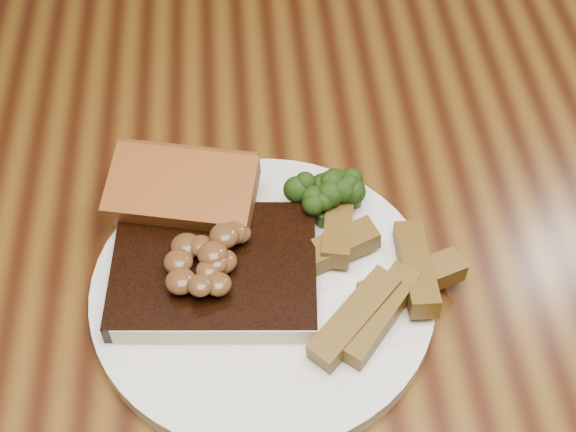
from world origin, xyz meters
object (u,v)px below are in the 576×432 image
(chair_far, at_px, (210,43))
(potato_wedges, at_px, (356,266))
(plate, at_px, (263,292))
(steak, at_px, (215,271))
(garlic_bread, at_px, (185,207))
(dining_table, at_px, (304,293))

(chair_far, bearing_deg, potato_wedges, 85.75)
(plate, xyz_separation_m, steak, (-0.04, 0.01, 0.02))
(garlic_bread, bearing_deg, dining_table, 4.58)
(potato_wedges, bearing_deg, steak, 177.68)
(chair_far, height_order, potato_wedges, chair_far)
(garlic_bread, bearing_deg, plate, -39.64)
(garlic_bread, xyz_separation_m, potato_wedges, (0.13, -0.07, -0.00))
(dining_table, bearing_deg, chair_far, 98.76)
(dining_table, relative_size, steak, 10.35)
(dining_table, xyz_separation_m, steak, (-0.08, -0.05, 0.12))
(steak, distance_m, garlic_bread, 0.07)
(chair_far, xyz_separation_m, plate, (0.05, -0.65, 0.28))
(dining_table, height_order, steak, steak)
(plate, relative_size, potato_wedges, 2.41)
(garlic_bread, height_order, potato_wedges, garlic_bread)
(chair_far, relative_size, garlic_bread, 7.57)
(dining_table, distance_m, chair_far, 0.62)
(dining_table, distance_m, garlic_bread, 0.15)
(garlic_bread, bearing_deg, chair_far, 101.70)
(dining_table, xyz_separation_m, chair_far, (-0.09, 0.59, -0.18))
(steak, bearing_deg, potato_wedges, 2.05)
(dining_table, xyz_separation_m, plate, (-0.04, -0.06, 0.10))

